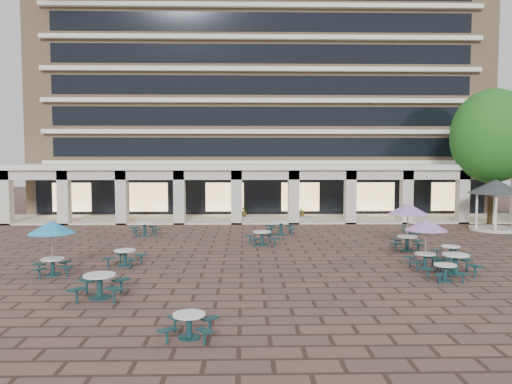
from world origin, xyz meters
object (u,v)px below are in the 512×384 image
at_px(picnic_table_3, 456,262).
at_px(planter_left, 244,215).
at_px(picnic_table_2, 445,271).
at_px(planter_right, 302,217).
at_px(gazebo, 496,192).
at_px(picnic_table_1, 189,323).

height_order(picnic_table_3, planter_left, planter_left).
bearing_deg(planter_left, picnic_table_2, -65.58).
height_order(picnic_table_2, planter_left, planter_left).
xyz_separation_m(picnic_table_2, planter_right, (-3.67, 17.80, 0.06)).
bearing_deg(gazebo, picnic_table_3, -122.64).
bearing_deg(picnic_table_2, picnic_table_3, 46.11).
height_order(picnic_table_1, planter_left, planter_left).
height_order(picnic_table_2, planter_right, planter_right).
distance_m(picnic_table_1, gazebo, 27.23).
distance_m(picnic_table_1, planter_left, 23.95).
bearing_deg(picnic_table_2, planter_right, 95.53).
distance_m(picnic_table_2, planter_right, 18.18).
bearing_deg(planter_right, gazebo, -17.75).
height_order(gazebo, planter_right, gazebo).
bearing_deg(picnic_table_3, picnic_table_1, -135.44).
distance_m(picnic_table_1, picnic_table_3, 12.79).
bearing_deg(picnic_table_2, picnic_table_1, -153.55).
xyz_separation_m(picnic_table_1, planter_right, (5.87, 23.90, 0.05)).
height_order(picnic_table_2, gazebo, gazebo).
relative_size(picnic_table_2, planter_right, 1.08).
height_order(picnic_table_1, gazebo, gazebo).
xyz_separation_m(picnic_table_2, planter_left, (-8.08, 17.80, 0.18)).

